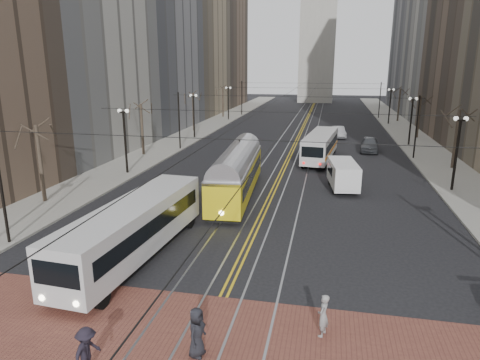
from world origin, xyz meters
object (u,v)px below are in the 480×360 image
at_px(pedestrian_b, 323,315).
at_px(pedestrian_d, 87,352).
at_px(rear_bus, 320,147).
at_px(cargo_van, 343,176).
at_px(streetcar, 237,177).
at_px(transit_bus, 134,231).
at_px(pedestrian_a, 197,332).
at_px(sedan_grey, 370,144).
at_px(sedan_silver, 338,132).

relative_size(pedestrian_b, pedestrian_d, 0.94).
height_order(rear_bus, cargo_van, rear_bus).
height_order(streetcar, pedestrian_b, streetcar).
height_order(transit_bus, streetcar, streetcar).
distance_m(rear_bus, pedestrian_a, 32.43).
relative_size(streetcar, pedestrian_a, 7.23).
height_order(sedan_grey, pedestrian_b, sedan_grey).
relative_size(streetcar, pedestrian_b, 7.85).
relative_size(sedan_grey, pedestrian_a, 2.79).
xyz_separation_m(sedan_grey, pedestrian_b, (-4.49, -36.15, -0.01)).
distance_m(rear_bus, pedestrian_d, 34.52).
relative_size(rear_bus, pedestrian_b, 6.64).
bearing_deg(pedestrian_d, pedestrian_b, -54.78).
height_order(cargo_van, sedan_grey, cargo_van).
xyz_separation_m(transit_bus, pedestrian_a, (5.38, -6.72, -0.56)).
distance_m(cargo_van, pedestrian_a, 22.40).
distance_m(streetcar, pedestrian_b, 17.50).
xyz_separation_m(streetcar, pedestrian_a, (2.55, -18.15, -0.61)).
bearing_deg(sedan_grey, transit_bus, -108.94).
bearing_deg(cargo_van, rear_bus, 93.77).
bearing_deg(sedan_silver, pedestrian_b, -99.93).
bearing_deg(pedestrian_d, streetcar, 6.74).
relative_size(transit_bus, pedestrian_d, 6.78).
bearing_deg(sedan_grey, pedestrian_b, -91.98).
relative_size(transit_bus, sedan_silver, 2.58).
bearing_deg(rear_bus, pedestrian_b, -81.80).
relative_size(streetcar, cargo_van, 2.56).
distance_m(rear_bus, pedestrian_b, 30.29).
distance_m(transit_bus, pedestrian_b, 10.66).
height_order(rear_bus, pedestrian_a, rear_bus).
xyz_separation_m(cargo_van, pedestrian_b, (-1.14, -19.77, -0.28)).
relative_size(sedan_silver, pedestrian_d, 2.63).
relative_size(cargo_van, sedan_silver, 1.10).
height_order(transit_bus, pedestrian_b, transit_bus).
bearing_deg(sedan_grey, streetcar, -114.11).
bearing_deg(cargo_van, sedan_grey, 71.12).
height_order(cargo_van, pedestrian_a, cargo_van).
xyz_separation_m(transit_bus, streetcar, (2.84, 11.42, 0.05)).
bearing_deg(streetcar, sedan_grey, 57.01).
relative_size(cargo_van, pedestrian_b, 3.07).
bearing_deg(pedestrian_d, pedestrian_a, -53.12).
relative_size(transit_bus, sedan_grey, 2.37).
bearing_deg(streetcar, sedan_silver, 71.40).
distance_m(cargo_van, pedestrian_b, 19.81).
relative_size(rear_bus, pedestrian_d, 6.28).
bearing_deg(rear_bus, sedan_grey, 53.83).
xyz_separation_m(rear_bus, pedestrian_b, (0.91, -30.27, -0.58)).
bearing_deg(sedan_silver, streetcar, -113.39).
distance_m(transit_bus, sedan_grey, 34.41).
relative_size(transit_bus, streetcar, 0.91).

